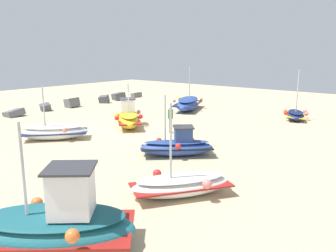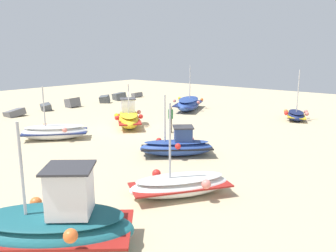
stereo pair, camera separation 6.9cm
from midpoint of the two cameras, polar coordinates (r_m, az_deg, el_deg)
ground_plane at (r=23.49m, az=-6.49°, el=-0.40°), size 58.78×58.78×0.00m
fishing_boat_0 at (r=24.06m, az=-6.50°, el=1.45°), size 3.86×4.16×3.01m
fishing_boat_1 at (r=28.05m, az=20.60°, el=1.75°), size 3.26×2.33×3.87m
fishing_boat_2 at (r=17.23m, az=1.64°, el=-3.33°), size 3.61×3.71×3.13m
fishing_boat_3 at (r=21.43m, az=-18.22°, el=-0.91°), size 3.84×3.57×3.20m
fishing_boat_4 at (r=30.70m, az=3.51°, el=3.76°), size 5.32×3.65×4.00m
fishing_boat_5 at (r=12.65m, az=2.16°, el=-9.72°), size 3.95×3.31×3.44m
fishing_boat_6 at (r=9.80m, az=-18.18°, el=-15.31°), size 4.22×4.45×3.51m
person_walking at (r=21.96m, az=0.52°, el=1.45°), size 0.32×0.32×1.72m
breakwater_rocks at (r=30.79m, az=-22.53°, el=2.50°), size 26.09×3.01×1.35m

